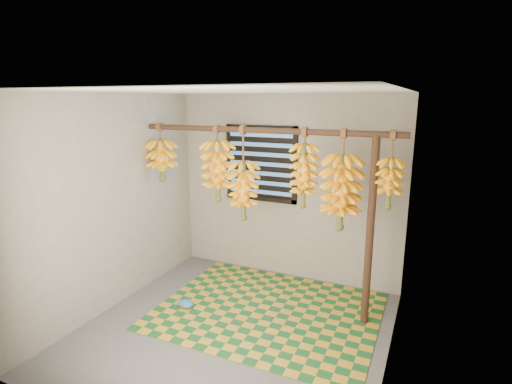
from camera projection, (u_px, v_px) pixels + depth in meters
The scene contains 16 objects.
floor at pixel (234, 330), 4.13m from camera, with size 3.00×3.00×0.01m, color #505050.
ceiling at pixel (231, 90), 3.58m from camera, with size 3.00×3.00×0.01m, color silver.
wall_back at pixel (286, 188), 5.19m from camera, with size 3.00×0.01×2.40m, color gray.
wall_left at pixel (113, 203), 4.46m from camera, with size 0.01×3.00×2.40m, color gray.
wall_right at pixel (396, 241), 3.25m from camera, with size 0.01×3.00×2.40m, color gray.
window at pixel (261, 164), 5.23m from camera, with size 1.00×0.04×1.00m.
hanging_pole at pixel (262, 130), 4.29m from camera, with size 0.06×0.06×3.00m, color #3E281B.
support_post at pixel (370, 234), 4.03m from camera, with size 0.08×0.08×2.00m, color #3E281B.
woven_mat at pixel (268, 311), 4.49m from camera, with size 2.39×1.91×0.01m, color #185123.
plastic_bag at pixel (186, 304), 4.55m from camera, with size 0.20×0.15×0.08m, color #3266BC.
banana_bunch_a at pixel (162, 160), 4.93m from camera, with size 0.35×0.35×0.71m.
banana_bunch_b at pixel (218, 171), 4.63m from camera, with size 0.36×0.36×0.89m.
banana_bunch_c at pixel (244, 191), 4.54m from camera, with size 0.33×0.33×1.08m.
banana_bunch_d at pixel (304, 176), 4.20m from camera, with size 0.30×0.30×0.86m.
banana_bunch_e at pixel (341, 193), 4.07m from camera, with size 0.40×0.40×1.04m.
banana_bunch_f at pixel (389, 183), 3.85m from camera, with size 0.27×0.27×0.77m.
Camera 1 is at (1.74, -3.27, 2.33)m, focal length 28.00 mm.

